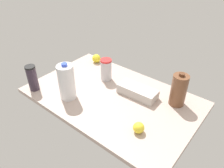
% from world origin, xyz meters
% --- Properties ---
extents(countertop, '(1.20, 0.76, 0.03)m').
position_xyz_m(countertop, '(0.00, 0.00, 0.01)').
color(countertop, '#B9A296').
rests_on(countertop, ground).
extents(tumbler_cup, '(0.09, 0.09, 0.17)m').
position_xyz_m(tumbler_cup, '(-0.17, 0.14, 0.12)').
color(tumbler_cup, silver).
rests_on(tumbler_cup, countertop).
extents(egg_carton, '(0.29, 0.13, 0.07)m').
position_xyz_m(egg_carton, '(0.14, 0.12, 0.06)').
color(egg_carton, '#BDB7B1').
rests_on(egg_carton, countertop).
extents(chocolate_milk_jug, '(0.10, 0.10, 0.24)m').
position_xyz_m(chocolate_milk_jug, '(0.39, 0.21, 0.14)').
color(chocolate_milk_jug, brown).
rests_on(chocolate_milk_jug, countertop).
extents(milk_jug, '(0.11, 0.11, 0.27)m').
position_xyz_m(milk_jug, '(-0.23, -0.21, 0.16)').
color(milk_jug, white).
rests_on(milk_jug, countertop).
extents(shaker_bottle, '(0.07, 0.07, 0.20)m').
position_xyz_m(shaker_bottle, '(-0.50, -0.30, 0.13)').
color(shaker_bottle, '#352937').
rests_on(shaker_bottle, countertop).
extents(lemon_beside_bowl, '(0.07, 0.07, 0.07)m').
position_xyz_m(lemon_beside_bowl, '(-0.42, 0.30, 0.07)').
color(lemon_beside_bowl, yellow).
rests_on(lemon_beside_bowl, countertop).
extents(lemon_by_jug, '(0.07, 0.07, 0.07)m').
position_xyz_m(lemon_by_jug, '(0.34, -0.17, 0.06)').
color(lemon_by_jug, yellow).
rests_on(lemon_by_jug, countertop).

